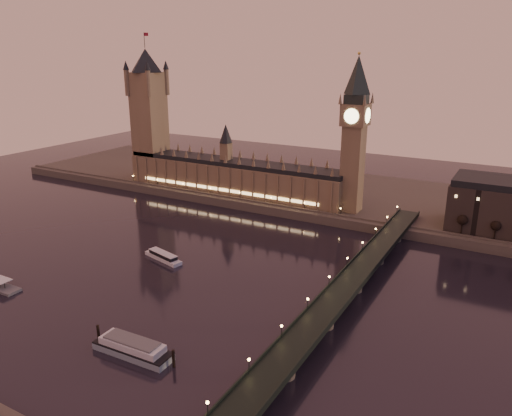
{
  "coord_description": "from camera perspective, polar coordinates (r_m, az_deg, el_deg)",
  "views": [
    {
      "loc": [
        157.22,
        -193.95,
        111.18
      ],
      "look_at": [
        28.47,
        35.0,
        27.59
      ],
      "focal_mm": 35.0,
      "sensor_mm": 36.0,
      "label": 1
    }
  ],
  "objects": [
    {
      "name": "ground",
      "position": [
        273.3,
        -8.89,
        -6.58
      ],
      "size": [
        700.0,
        700.0,
        0.0
      ],
      "primitive_type": "plane",
      "color": "black",
      "rests_on": "ground"
    },
    {
      "name": "far_embankment",
      "position": [
        395.89,
        9.46,
        1.55
      ],
      "size": [
        560.0,
        130.0,
        6.0
      ],
      "primitive_type": "cube",
      "color": "#423D35",
      "rests_on": "ground"
    },
    {
      "name": "palace_of_westminster",
      "position": [
        382.28,
        -2.65,
        4.1
      ],
      "size": [
        180.0,
        26.62,
        52.0
      ],
      "color": "brown",
      "rests_on": "ground"
    },
    {
      "name": "victoria_tower",
      "position": [
        422.02,
        -12.16,
        11.09
      ],
      "size": [
        31.68,
        31.68,
        118.0
      ],
      "color": "brown",
      "rests_on": "ground"
    },
    {
      "name": "big_ben",
      "position": [
        334.77,
        11.24,
        9.21
      ],
      "size": [
        17.68,
        17.68,
        104.0
      ],
      "color": "brown",
      "rests_on": "ground"
    },
    {
      "name": "westminster_bridge",
      "position": [
        230.4,
        9.61,
        -9.91
      ],
      "size": [
        13.2,
        260.0,
        15.3
      ],
      "color": "black",
      "rests_on": "ground"
    },
    {
      "name": "bare_tree_0",
      "position": [
        319.13,
        22.87,
        -1.35
      ],
      "size": [
        5.84,
        5.84,
        11.88
      ],
      "color": "black",
      "rests_on": "ground"
    },
    {
      "name": "bare_tree_1",
      "position": [
        318.19,
        25.41,
        -1.74
      ],
      "size": [
        5.84,
        5.84,
        11.88
      ],
      "color": "black",
      "rests_on": "ground"
    },
    {
      "name": "cruise_boat_a",
      "position": [
        282.07,
        -10.56,
        -5.46
      ],
      "size": [
        27.47,
        12.39,
        4.3
      ],
      "rotation": [
        0.0,
        0.0,
        -0.25
      ],
      "color": "silver",
      "rests_on": "ground"
    },
    {
      "name": "moored_barge",
      "position": [
        202.49,
        -13.92,
        -15.24
      ],
      "size": [
        38.05,
        10.14,
        6.98
      ],
      "rotation": [
        0.0,
        0.0,
        0.03
      ],
      "color": "#7D94A0",
      "rests_on": "ground"
    }
  ]
}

